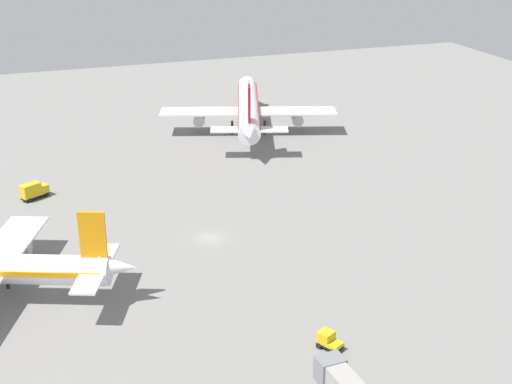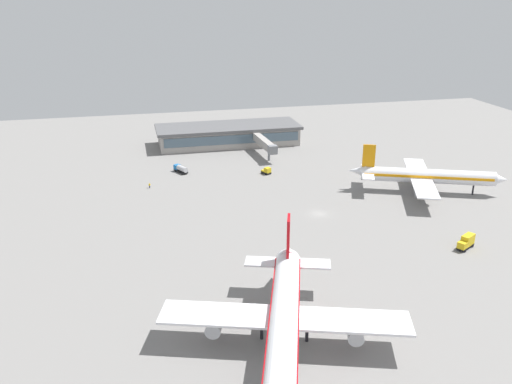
% 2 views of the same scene
% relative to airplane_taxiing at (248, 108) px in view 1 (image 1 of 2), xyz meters
% --- Properties ---
extents(ground, '(288.00, 288.00, 0.00)m').
position_rel_airplane_taxiing_xyz_m(ground, '(-26.72, -56.92, -6.07)').
color(ground, gray).
extents(airplane_taxiing, '(43.78, 53.33, 16.68)m').
position_rel_airplane_taxiing_xyz_m(airplane_taxiing, '(0.00, 0.00, 0.00)').
color(airplane_taxiing, white).
rests_on(airplane_taxiing, ground).
extents(catering_truck, '(5.78, 4.51, 3.30)m').
position_rel_airplane_taxiing_xyz_m(catering_truck, '(-54.25, -28.26, -4.37)').
color(catering_truck, black).
rests_on(catering_truck, ground).
extents(baggage_tug, '(3.40, 3.72, 2.30)m').
position_rel_airplane_taxiing_xyz_m(baggage_tug, '(-21.12, -94.26, -4.91)').
color(baggage_tug, black).
rests_on(baggage_tug, ground).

